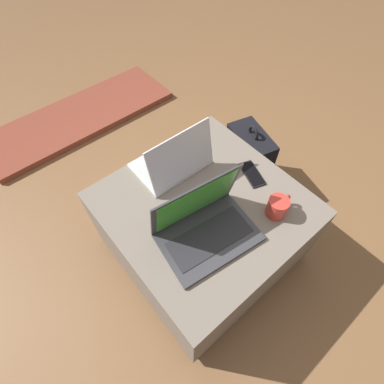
% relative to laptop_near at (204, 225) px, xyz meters
% --- Properties ---
extents(ground_plane, '(14.00, 14.00, 0.00)m').
position_rel_laptop_near_xyz_m(ground_plane, '(0.10, 0.10, -0.52)').
color(ground_plane, brown).
extents(ottoman, '(0.80, 0.80, 0.47)m').
position_rel_laptop_near_xyz_m(ottoman, '(0.10, 0.10, -0.29)').
color(ottoman, '#3D3832').
rests_on(ottoman, ground_plane).
extents(laptop_near, '(0.41, 0.31, 0.27)m').
position_rel_laptop_near_xyz_m(laptop_near, '(0.00, 0.00, 0.00)').
color(laptop_near, '#333338').
rests_on(laptop_near, ottoman).
extents(laptop_far, '(0.33, 0.25, 0.25)m').
position_rel_laptop_near_xyz_m(laptop_far, '(0.11, 0.34, -0.00)').
color(laptop_far, silver).
rests_on(laptop_far, ottoman).
extents(cell_phone, '(0.11, 0.17, 0.01)m').
position_rel_laptop_near_xyz_m(cell_phone, '(0.37, 0.08, -0.05)').
color(cell_phone, black).
rests_on(cell_phone, ottoman).
extents(backpack, '(0.27, 0.32, 0.46)m').
position_rel_laptop_near_xyz_m(backpack, '(0.63, 0.29, -0.33)').
color(backpack, black).
rests_on(backpack, ground_plane).
extents(coffee_mug, '(0.12, 0.09, 0.09)m').
position_rel_laptop_near_xyz_m(coffee_mug, '(0.29, -0.13, -0.01)').
color(coffee_mug, red).
rests_on(coffee_mug, ottoman).
extents(fireplace_hearth, '(1.40, 0.50, 0.04)m').
position_rel_laptop_near_xyz_m(fireplace_hearth, '(0.10, 1.52, -0.50)').
color(fireplace_hearth, brown).
rests_on(fireplace_hearth, ground_plane).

